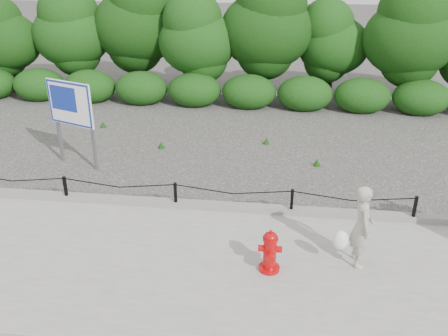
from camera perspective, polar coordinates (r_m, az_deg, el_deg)
name	(u,v)px	position (r m, az deg, el deg)	size (l,w,h in m)	color
ground	(176,211)	(10.52, -5.76, -5.11)	(90.00, 90.00, 0.00)	#2D2B28
sidewalk	(153,263)	(8.87, -8.57, -11.26)	(14.00, 4.00, 0.08)	gray
curb	(177,203)	(10.49, -5.74, -4.27)	(14.00, 0.22, 0.14)	slate
chain_barrier	(175,192)	(10.30, -5.87, -2.91)	(10.06, 0.06, 0.60)	black
treeline	(236,31)	(18.13, 1.41, 16.16)	(20.13, 3.67, 4.60)	black
fire_hydrant	(270,252)	(8.37, 5.54, -9.99)	(0.42, 0.42, 0.80)	#B30609
pedestrian	(360,227)	(8.63, 16.07, -6.83)	(0.69, 0.59, 1.54)	#A29E8B
advertising_sign	(70,107)	(12.65, -17.99, 6.95)	(1.34, 0.59, 2.28)	slate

